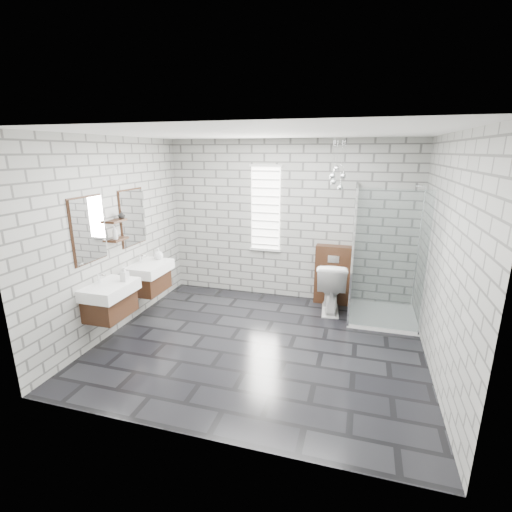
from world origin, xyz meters
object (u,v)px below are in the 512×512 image
at_px(vanity_right, 147,269).
at_px(cistern_panel, 333,275).
at_px(toilet, 331,286).
at_px(vanity_left, 108,291).
at_px(shower_enclosure, 378,289).

xyz_separation_m(vanity_right, cistern_panel, (2.71, 1.29, -0.26)).
bearing_deg(toilet, cistern_panel, -95.16).
bearing_deg(cistern_panel, vanity_left, -140.42).
distance_m(vanity_left, toilet, 3.33).
bearing_deg(toilet, vanity_right, 14.53).
bearing_deg(vanity_right, shower_enclosure, 12.84).
height_order(vanity_left, shower_enclosure, shower_enclosure).
xyz_separation_m(vanity_left, shower_enclosure, (3.41, 1.72, -0.25)).
bearing_deg(shower_enclosure, vanity_left, -153.21).
height_order(vanity_right, cistern_panel, vanity_right).
bearing_deg(toilet, vanity_left, 30.08).
height_order(shower_enclosure, toilet, shower_enclosure).
height_order(vanity_left, vanity_right, same).
relative_size(vanity_left, toilet, 1.90).
relative_size(vanity_left, shower_enclosure, 0.77).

